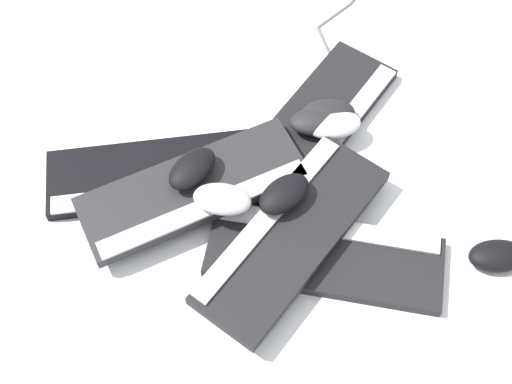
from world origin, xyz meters
name	(u,v)px	position (x,y,z in m)	size (l,w,h in m)	color
ground_plane	(267,192)	(0.00, 0.00, 0.00)	(3.20, 3.20, 0.00)	silver
keyboard_0	(325,256)	(0.18, 0.02, 0.01)	(0.40, 0.43, 0.03)	black
keyboard_1	(315,125)	(-0.08, 0.17, 0.01)	(0.32, 0.46, 0.03)	black
keyboard_2	(158,174)	(-0.14, -0.17, 0.01)	(0.31, 0.46, 0.03)	black
keyboard_3	(291,234)	(0.12, -0.02, 0.04)	(0.31, 0.46, 0.03)	black
keyboard_4	(194,190)	(-0.05, -0.13, 0.04)	(0.18, 0.45, 0.03)	#232326
mouse_0	(317,122)	(-0.07, 0.16, 0.05)	(0.11, 0.07, 0.04)	black
mouse_1	(222,199)	(0.01, -0.11, 0.08)	(0.11, 0.07, 0.04)	#B7B7BC
mouse_2	(284,194)	(0.06, 0.00, 0.08)	(0.11, 0.07, 0.04)	black
mouse_3	(328,113)	(-0.08, 0.19, 0.05)	(0.11, 0.07, 0.04)	black
mouse_4	(192,169)	(-0.08, -0.12, 0.08)	(0.11, 0.07, 0.04)	black
mouse_5	(498,256)	(0.34, 0.29, 0.02)	(0.11, 0.07, 0.04)	black
mouse_6	(334,125)	(-0.04, 0.18, 0.05)	(0.11, 0.07, 0.04)	silver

